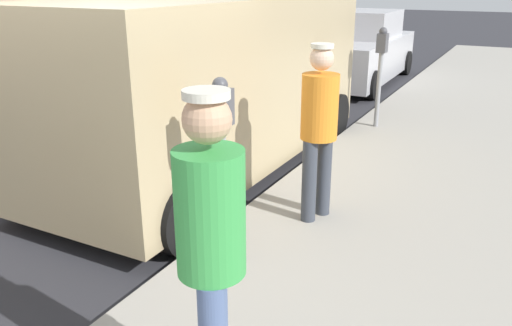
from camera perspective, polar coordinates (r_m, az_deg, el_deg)
ground_plane at (r=5.42m, az=-13.90°, el=-6.58°), size 80.00×80.00×0.00m
sidewalk_slab at (r=4.23m, az=26.19°, el=-15.10°), size 5.00×32.00×0.15m
parking_meter_near at (r=3.95m, az=-3.86°, el=2.47°), size 0.14×0.18×1.52m
parking_meter_far at (r=8.17m, az=13.65°, el=10.97°), size 0.14×0.18×1.52m
pedestrian_in_green at (r=2.52m, az=-5.00°, el=-8.62°), size 0.34×0.34×1.75m
pedestrian_in_orange at (r=4.79m, az=6.99°, el=4.47°), size 0.34×0.35×1.67m
parked_van at (r=6.54m, az=-5.08°, el=9.13°), size 2.13×5.20×2.15m
parked_sedan_ahead at (r=12.65m, az=11.00°, el=12.12°), size 2.00×4.43×1.65m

